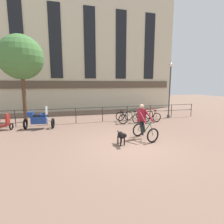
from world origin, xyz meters
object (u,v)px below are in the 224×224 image
object	(u,v)px
dog	(122,136)
parked_scooter	(0,122)
parked_bicycle_near_lamp	(122,117)
parked_bicycle_mid_right	(143,116)
parked_motorcycle	(39,119)
cyclist_with_bike	(144,123)
parked_bicycle_far_end	(153,116)
street_lamp	(170,87)
parked_bicycle_mid_left	(132,117)

from	to	relation	value
dog	parked_scooter	xyz separation A→B (m)	(-6.05, 4.32, 0.04)
parked_bicycle_near_lamp	parked_bicycle_mid_right	bearing A→B (deg)	-173.19
parked_motorcycle	parked_scooter	world-z (taller)	parked_motorcycle
cyclist_with_bike	parked_bicycle_far_end	bearing A→B (deg)	42.68
parked_bicycle_mid_right	parked_scooter	bearing A→B (deg)	5.77
parked_bicycle_mid_right	parked_bicycle_far_end	distance (m)	0.81
parked_bicycle_mid_right	parked_bicycle_near_lamp	bearing A→B (deg)	5.81
parked_bicycle_mid_right	parked_bicycle_far_end	world-z (taller)	same
dog	cyclist_with_bike	bearing A→B (deg)	18.02
dog	parked_bicycle_far_end	distance (m)	5.79
cyclist_with_bike	parked_bicycle_mid_right	size ratio (longest dim) A/B	1.45
parked_bicycle_mid_right	street_lamp	size ratio (longest dim) A/B	0.28
parked_motorcycle	parked_scooter	size ratio (longest dim) A/B	1.32
dog	parked_bicycle_mid_left	bearing A→B (deg)	56.93
parked_scooter	parked_bicycle_far_end	bearing A→B (deg)	-75.11
dog	parked_scooter	distance (m)	7.44
parked_bicycle_near_lamp	parked_scooter	xyz separation A→B (m)	(-7.51, 0.01, 0.10)
parked_bicycle_near_lamp	parked_bicycle_mid_right	xyz separation A→B (m)	(1.61, -0.00, -0.00)
dog	parked_motorcycle	world-z (taller)	parked_motorcycle
cyclist_with_bike	parked_bicycle_near_lamp	size ratio (longest dim) A/B	1.44
cyclist_with_bike	parked_scooter	distance (m)	8.28
parked_motorcycle	street_lamp	xyz separation A→B (m)	(9.56, 1.06, 1.83)
parked_motorcycle	parked_scooter	distance (m)	2.19
parked_bicycle_mid_left	parked_bicycle_near_lamp	bearing A→B (deg)	-9.86
parked_bicycle_far_end	parked_scooter	world-z (taller)	parked_scooter
parked_motorcycle	street_lamp	size ratio (longest dim) A/B	0.42
parked_bicycle_near_lamp	street_lamp	distance (m)	4.74
parked_bicycle_far_end	street_lamp	distance (m)	2.82
parked_bicycle_mid_left	parked_bicycle_mid_right	size ratio (longest dim) A/B	1.03
parked_bicycle_near_lamp	parked_scooter	bearing A→B (deg)	6.77
parked_scooter	street_lamp	xyz separation A→B (m)	(11.72, 0.75, 1.93)
parked_bicycle_mid_left	parked_bicycle_far_end	xyz separation A→B (m)	(1.61, -0.00, 0.00)
cyclist_with_bike	parked_bicycle_mid_left	distance (m)	3.88
cyclist_with_bike	parked_scooter	xyz separation A→B (m)	(-7.37, 3.75, -0.30)
cyclist_with_bike	street_lamp	size ratio (longest dim) A/B	0.40
cyclist_with_bike	parked_scooter	world-z (taller)	cyclist_with_bike
parked_motorcycle	parked_bicycle_near_lamp	bearing A→B (deg)	-79.00
dog	street_lamp	size ratio (longest dim) A/B	0.21
parked_bicycle_far_end	street_lamp	bearing A→B (deg)	-159.45
parked_bicycle_near_lamp	street_lamp	bearing A→B (deg)	-162.99
cyclist_with_bike	parked_motorcycle	world-z (taller)	cyclist_with_bike
parked_bicycle_mid_left	dog	bearing A→B (deg)	52.49
cyclist_with_bike	parked_bicycle_mid_left	xyz separation A→B (m)	(0.94, 3.74, -0.41)
dog	parked_scooter	bearing A→B (deg)	139.08
parked_motorcycle	parked_bicycle_far_end	bearing A→B (deg)	-80.01
parked_bicycle_mid_right	parked_scooter	world-z (taller)	parked_scooter
parked_scooter	dog	bearing A→B (deg)	-110.57
parked_bicycle_mid_right	parked_scooter	distance (m)	9.12
parked_bicycle_far_end	street_lamp	xyz separation A→B (m)	(1.80, 0.76, 2.03)
parked_motorcycle	parked_bicycle_near_lamp	distance (m)	5.36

